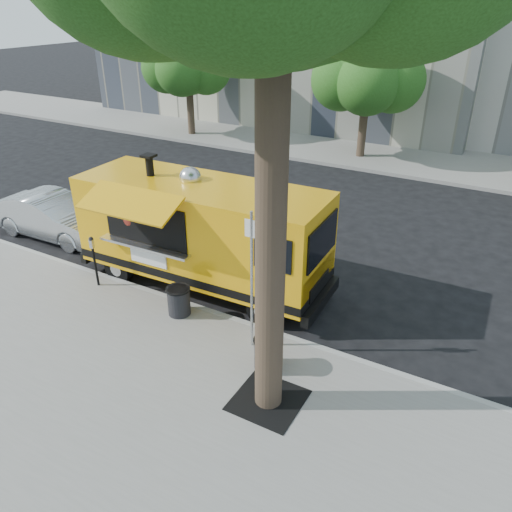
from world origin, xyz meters
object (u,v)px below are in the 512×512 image
Objects in this scene: far_tree_b at (368,69)px; sign_post at (252,274)px; sedan at (54,216)px; far_tree_a at (188,59)px; food_truck at (200,231)px; trash_bin_right at (268,353)px; trash_bin_left at (179,300)px; parking_meter at (94,256)px.

far_tree_b is 14.61m from sign_post.
far_tree_b is at bearing -25.63° from sedan.
far_tree_a is 9.01m from far_tree_b.
sedan is (-5.54, 0.17, -0.83)m from food_truck.
far_tree_a is at bearing 130.36° from trash_bin_right.
trash_bin_left is 2.71m from trash_bin_right.
food_truck is 9.75× the size of trash_bin_right.
trash_bin_right reaches higher than trash_bin_left.
trash_bin_left is (9.54, -13.66, -3.27)m from far_tree_a.
far_tree_a is 7.98× the size of trash_bin_right.
sign_post is 0.46× the size of food_truck.
food_truck reaches higher than trash_bin_left.
sign_post is 4.50× the size of trash_bin_left.
sign_post is 0.74× the size of sedan.
food_truck reaches higher than sedan.
food_truck is 1.62× the size of sedan.
food_truck is at bearing 35.66° from parking_meter.
far_tree_b is 1.36× the size of sedan.
far_tree_a is 8.04× the size of trash_bin_left.
sign_post reaches higher than parking_meter.
food_truck is 1.87m from trash_bin_left.
far_tree_b is 14.48m from parking_meter.
sedan is (-7.97, 1.89, -1.18)m from sign_post.
far_tree_b is 4.12× the size of parking_meter.
trash_bin_left is (-2.01, 0.19, -1.34)m from sign_post.
far_tree_a is 1.33× the size of sedan.
parking_meter reaches higher than trash_bin_right.
far_tree_b is 1.83× the size of sign_post.
far_tree_b is at bearing 102.13° from trash_bin_right.
sign_post is at bearing -50.17° from far_tree_a.
parking_meter is at bearing -62.85° from far_tree_a.
food_truck is at bearing -53.07° from far_tree_a.
sedan is at bearing 166.68° from sign_post.
sedan is at bearing 164.69° from trash_bin_right.
far_tree_a reaches higher than trash_bin_left.
far_tree_a is at bearing 129.83° from sign_post.
far_tree_a is at bearing 124.96° from food_truck.
sign_post is 4.64m from parking_meter.
sign_post is at bearing -37.25° from food_truck.
parking_meter is at bearing -118.20° from sedan.
food_truck is at bearing -93.68° from sedan.
parking_meter is 5.23m from trash_bin_right.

